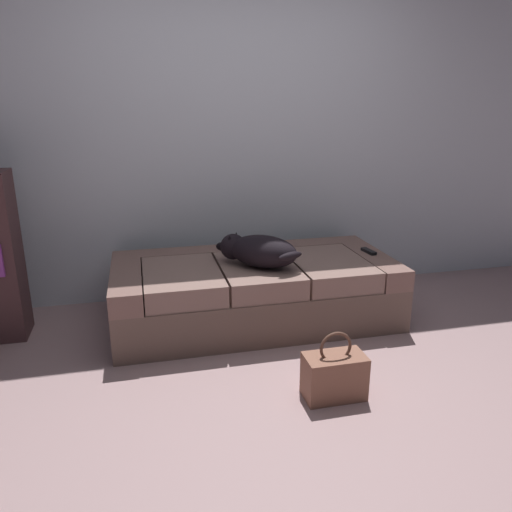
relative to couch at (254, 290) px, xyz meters
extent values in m
plane|color=#A48384|center=(0.00, -1.12, -0.22)|extent=(10.00, 10.00, 0.00)
cube|color=silver|center=(0.00, 0.64, 1.18)|extent=(6.40, 0.10, 2.80)
cube|color=brown|center=(0.00, 0.00, -0.07)|extent=(1.95, 0.94, 0.30)
cube|color=#7F5E55|center=(-0.87, 0.00, 0.15)|extent=(0.20, 0.94, 0.14)
cube|color=#7F5E55|center=(0.87, 0.00, 0.15)|extent=(0.20, 0.94, 0.14)
cube|color=#7F5E55|center=(0.00, 0.37, 0.15)|extent=(1.55, 0.20, 0.14)
cube|color=#8A695F|center=(-0.52, -0.10, 0.15)|extent=(0.50, 0.72, 0.14)
cube|color=#8A695F|center=(0.00, -0.10, 0.15)|extent=(0.50, 0.72, 0.14)
cube|color=#8A695F|center=(0.52, -0.10, 0.15)|extent=(0.50, 0.72, 0.14)
ellipsoid|color=black|center=(0.03, -0.14, 0.33)|extent=(0.54, 0.50, 0.22)
sphere|color=black|center=(-0.15, 0.00, 0.34)|extent=(0.18, 0.18, 0.18)
ellipsoid|color=black|center=(-0.21, 0.05, 0.33)|extent=(0.12, 0.12, 0.06)
cone|color=black|center=(-0.18, -0.04, 0.40)|extent=(0.05, 0.05, 0.05)
cone|color=black|center=(-0.12, 0.03, 0.40)|extent=(0.05, 0.05, 0.05)
ellipsoid|color=black|center=(0.16, -0.32, 0.34)|extent=(0.19, 0.12, 0.05)
cube|color=black|center=(0.86, -0.01, 0.23)|extent=(0.06, 0.15, 0.02)
cube|color=#8D5B46|center=(0.18, -1.06, -0.10)|extent=(0.32, 0.18, 0.24)
torus|color=brown|center=(0.18, -1.06, 0.07)|extent=(0.18, 0.02, 0.18)
camera|label=1|loc=(-0.76, -3.19, 1.28)|focal=34.63mm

